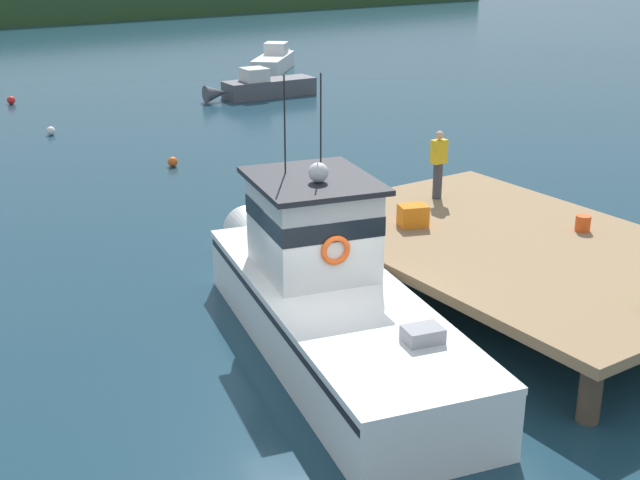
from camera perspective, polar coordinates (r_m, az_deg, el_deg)
The scene contains 11 objects.
ground_plane at distance 15.48m, azimuth 0.24°, elevation -7.74°, with size 200.00×200.00×0.00m, color #193847.
dock at distance 17.96m, azimuth 12.99°, elevation -0.48°, with size 6.00×9.00×1.20m.
main_fishing_boat at distance 15.53m, azimuth 0.34°, elevation -3.51°, with size 4.30×9.96×4.80m.
crate_single_far at distance 18.41m, azimuth 6.25°, elevation 1.64°, with size 0.60×0.44×0.47m, color orange.
bait_bucket at distance 18.86m, azimuth 17.21°, elevation 1.08°, with size 0.32×0.32×0.34m, color #E04C19.
deckhand_by_the_boat at distance 20.23m, azimuth 7.94°, elevation 5.12°, with size 0.36×0.22×1.63m.
moored_boat_off_the_point at distance 47.12m, azimuth -3.05°, elevation 11.90°, with size 4.69×4.85×1.43m.
moored_boat_near_channel at distance 39.38m, azimuth -3.91°, elevation 10.20°, with size 5.35×1.60×1.35m.
mooring_buoy_channel_marker at distance 27.97m, azimuth -9.85°, elevation 5.19°, with size 0.32×0.32×0.32m, color #EA5B19.
mooring_buoy_outer at distance 33.42m, azimuth -17.60°, elevation 6.99°, with size 0.32×0.32×0.32m, color silver.
mooring_buoy_spare_mooring at distance 40.04m, azimuth -20.00°, elevation 8.80°, with size 0.36×0.36×0.36m, color red.
Camera 1 is at (-7.72, -11.29, 7.24)m, focal length 47.74 mm.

